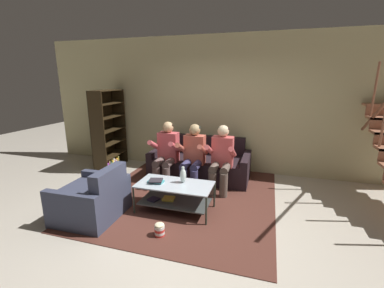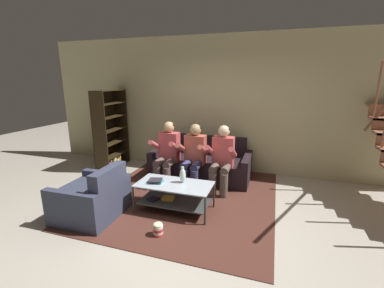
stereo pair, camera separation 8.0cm
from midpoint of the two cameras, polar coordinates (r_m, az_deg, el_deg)
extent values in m
plane|color=#B9B09F|center=(3.84, -2.20, -17.13)|extent=(16.80, 16.80, 0.00)
cube|color=#C5BC89|center=(5.68, 5.85, 8.66)|extent=(8.40, 0.12, 2.90)
cylinder|color=#9C6146|center=(4.83, 36.56, 4.71)|extent=(0.04, 0.04, 0.90)
cylinder|color=#9C6146|center=(5.33, 35.21, 9.83)|extent=(0.04, 0.04, 0.90)
cube|color=black|center=(5.34, 1.36, -5.21)|extent=(1.73, 0.95, 0.43)
cube|color=black|center=(5.58, 2.44, -0.03)|extent=(1.73, 0.18, 0.38)
cube|color=black|center=(5.63, -7.84, -3.67)|extent=(0.13, 0.95, 0.55)
cube|color=black|center=(5.17, 11.41, -5.48)|extent=(0.13, 0.95, 0.55)
cylinder|color=brown|center=(4.87, -8.40, -7.38)|extent=(0.14, 0.14, 0.43)
cylinder|color=brown|center=(4.79, -6.21, -7.67)|extent=(0.14, 0.14, 0.43)
cylinder|color=brown|center=(4.93, -7.63, -3.86)|extent=(0.14, 0.42, 0.14)
cylinder|color=brown|center=(4.85, -5.47, -4.09)|extent=(0.14, 0.42, 0.14)
cube|color=#C24D52|center=(5.01, -5.70, -0.64)|extent=(0.38, 0.22, 0.57)
cylinder|color=#C24D52|center=(4.91, -8.71, -0.33)|extent=(0.09, 0.49, 0.31)
cylinder|color=#C24D52|center=(4.76, -4.27, -0.69)|extent=(0.09, 0.49, 0.31)
sphere|color=tan|center=(4.92, -5.81, 3.74)|extent=(0.21, 0.21, 0.21)
ellipsoid|color=black|center=(4.93, -5.73, 4.08)|extent=(0.21, 0.21, 0.13)
cylinder|color=#39375F|center=(4.68, -2.43, -8.15)|extent=(0.14, 0.14, 0.43)
cylinder|color=#39375F|center=(4.62, -0.06, -8.43)|extent=(0.14, 0.14, 0.43)
cylinder|color=#39375F|center=(4.74, -1.75, -4.47)|extent=(0.14, 0.42, 0.14)
cylinder|color=#39375F|center=(4.69, 0.58, -4.70)|extent=(0.14, 0.42, 0.14)
cube|color=#B65544|center=(4.84, 0.14, -1.22)|extent=(0.38, 0.22, 0.55)
cylinder|color=#B65544|center=(4.72, -2.86, -0.94)|extent=(0.09, 0.49, 0.31)
cylinder|color=#B65544|center=(4.60, 1.92, -1.33)|extent=(0.09, 0.49, 0.31)
sphere|color=tan|center=(4.75, 0.14, 3.20)|extent=(0.21, 0.21, 0.21)
ellipsoid|color=black|center=(4.76, 0.21, 3.55)|extent=(0.21, 0.21, 0.13)
cylinder|color=brown|center=(4.54, 4.00, -8.88)|extent=(0.14, 0.14, 0.43)
cylinder|color=brown|center=(4.50, 6.51, -9.13)|extent=(0.14, 0.14, 0.43)
cylinder|color=brown|center=(4.61, 4.56, -5.08)|extent=(0.14, 0.42, 0.14)
cylinder|color=brown|center=(4.57, 7.01, -5.30)|extent=(0.14, 0.42, 0.14)
cube|color=#C44F4F|center=(4.71, 6.34, -1.67)|extent=(0.38, 0.22, 0.56)
cylinder|color=#C44F4F|center=(4.57, 3.44, -1.40)|extent=(0.09, 0.49, 0.31)
cylinder|color=#C44F4F|center=(4.50, 8.49, -1.79)|extent=(0.09, 0.49, 0.31)
sphere|color=beige|center=(4.62, 6.47, 2.89)|extent=(0.21, 0.21, 0.21)
ellipsoid|color=black|center=(4.64, 6.53, 3.25)|extent=(0.21, 0.21, 0.13)
cube|color=#ABBBC7|center=(3.97, -4.43, -8.94)|extent=(1.15, 0.57, 0.02)
cube|color=#3B403F|center=(4.09, -4.35, -12.55)|extent=(1.06, 0.53, 0.02)
cylinder|color=#2D362B|center=(4.07, -13.39, -12.04)|extent=(0.03, 0.03, 0.44)
cylinder|color=#2D362B|center=(3.68, 2.53, -14.63)|extent=(0.03, 0.03, 0.44)
cylinder|color=#2D362B|center=(4.50, -9.89, -9.21)|extent=(0.03, 0.03, 0.44)
cylinder|color=#2D362B|center=(4.15, 4.44, -11.12)|extent=(0.03, 0.03, 0.44)
cube|color=#231C30|center=(4.14, -9.10, -12.03)|extent=(0.19, 0.19, 0.02)
cube|color=gold|center=(4.12, -5.78, -11.99)|extent=(0.19, 0.17, 0.03)
cube|color=#4E2921|center=(4.69, -1.46, -10.90)|extent=(3.00, 3.46, 0.01)
cube|color=brown|center=(4.69, -1.46, -10.88)|extent=(1.65, 1.90, 0.00)
ellipsoid|color=silver|center=(3.97, -2.57, -7.00)|extent=(0.10, 0.10, 0.23)
cylinder|color=silver|center=(3.93, -2.59, -5.45)|extent=(0.04, 0.04, 0.05)
cube|color=teal|center=(4.05, -8.59, -8.23)|extent=(0.24, 0.14, 0.03)
cube|color=#2D2930|center=(4.03, -8.63, -8.00)|extent=(0.24, 0.22, 0.02)
cube|color=black|center=(5.76, -20.65, 2.18)|extent=(0.34, 0.04, 1.77)
cube|color=black|center=(6.51, -16.19, 3.82)|extent=(0.34, 0.04, 1.77)
cube|color=black|center=(6.22, -19.54, 3.10)|extent=(0.06, 0.92, 1.77)
cube|color=black|center=(6.35, -17.68, -4.69)|extent=(0.38, 0.89, 0.02)
cube|color=black|center=(6.26, -17.87, -2.23)|extent=(0.38, 0.89, 0.02)
cube|color=black|center=(6.19, -18.08, 0.38)|extent=(0.38, 0.89, 0.02)
cube|color=black|center=(6.13, -18.29, 3.05)|extent=(0.38, 0.89, 0.02)
cube|color=black|center=(6.08, -18.50, 5.77)|extent=(0.38, 0.89, 0.02)
cube|color=black|center=(6.05, -18.72, 8.52)|extent=(0.38, 0.89, 0.02)
cube|color=black|center=(6.03, -18.94, 11.21)|extent=(0.38, 0.89, 0.02)
cube|color=#799BB3|center=(5.98, -19.67, -4.99)|extent=(0.26, 0.04, 0.19)
cube|color=purple|center=(6.02, -19.64, -4.83)|extent=(0.31, 0.07, 0.19)
cube|color=#A16F4E|center=(6.04, -19.14, -4.51)|extent=(0.25, 0.04, 0.23)
cube|color=#2A2A2B|center=(6.08, -18.96, -4.54)|extent=(0.27, 0.06, 0.20)
cube|color=teal|center=(6.14, -18.84, -4.57)|extent=(0.30, 0.04, 0.15)
cube|color=gold|center=(6.15, -18.32, -4.26)|extent=(0.23, 0.06, 0.20)
cube|color=silver|center=(6.20, -18.43, -3.92)|extent=(0.31, 0.06, 0.24)
cube|color=red|center=(6.24, -18.04, -4.07)|extent=(0.27, 0.04, 0.18)
cube|color=silver|center=(6.27, -17.81, -4.01)|extent=(0.26, 0.06, 0.17)
cube|color=orange|center=(6.32, -17.62, -3.78)|extent=(0.29, 0.06, 0.18)
cube|color=#B0B044|center=(6.35, -17.20, -3.49)|extent=(0.24, 0.05, 0.23)
cube|color=#363A4F|center=(4.17, -22.03, -11.95)|extent=(0.85, 0.71, 0.46)
cube|color=#363A4F|center=(3.83, -18.55, -7.56)|extent=(0.17, 0.70, 0.33)
cube|color=#363A4F|center=(4.44, -18.94, -9.33)|extent=(0.83, 0.13, 0.56)
cube|color=#363A4F|center=(3.88, -25.76, -13.58)|extent=(0.83, 0.13, 0.56)
cylinder|color=red|center=(3.59, -7.86, -19.34)|extent=(0.13, 0.13, 0.04)
cylinder|color=white|center=(3.57, -7.88, -18.85)|extent=(0.13, 0.13, 0.04)
cylinder|color=red|center=(3.55, -7.90, -18.36)|extent=(0.13, 0.13, 0.04)
cylinder|color=white|center=(3.53, -7.92, -17.86)|extent=(0.13, 0.13, 0.04)
ellipsoid|color=beige|center=(3.51, -7.94, -17.38)|extent=(0.13, 0.13, 0.05)
camera|label=1|loc=(0.04, -90.55, -0.14)|focal=24.00mm
camera|label=2|loc=(0.04, 89.45, 0.14)|focal=24.00mm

